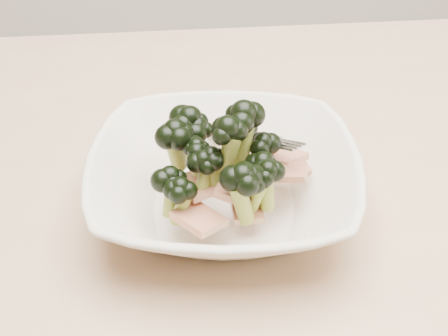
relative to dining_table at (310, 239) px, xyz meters
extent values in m
cube|color=tan|center=(0.00, 0.00, 0.08)|extent=(1.20, 0.80, 0.04)
imported|color=beige|center=(-0.11, -0.05, 0.13)|extent=(0.29, 0.29, 0.06)
cylinder|color=olive|center=(-0.07, -0.05, 0.16)|extent=(0.02, 0.02, 0.03)
ellipsoid|color=black|center=(-0.07, -0.05, 0.18)|extent=(0.03, 0.03, 0.03)
cylinder|color=olive|center=(-0.12, -0.07, 0.16)|extent=(0.02, 0.02, 0.03)
ellipsoid|color=black|center=(-0.12, -0.07, 0.18)|extent=(0.03, 0.03, 0.02)
cylinder|color=olive|center=(-0.07, -0.10, 0.15)|extent=(0.02, 0.01, 0.04)
ellipsoid|color=black|center=(-0.07, -0.10, 0.18)|extent=(0.03, 0.03, 0.03)
cylinder|color=olive|center=(-0.10, -0.11, 0.15)|extent=(0.03, 0.03, 0.05)
ellipsoid|color=black|center=(-0.10, -0.11, 0.18)|extent=(0.04, 0.04, 0.03)
cylinder|color=olive|center=(-0.08, 0.01, 0.14)|extent=(0.02, 0.02, 0.03)
ellipsoid|color=black|center=(-0.08, 0.01, 0.16)|extent=(0.03, 0.03, 0.03)
cylinder|color=olive|center=(-0.13, -0.02, 0.16)|extent=(0.02, 0.02, 0.03)
ellipsoid|color=black|center=(-0.13, -0.02, 0.18)|extent=(0.04, 0.04, 0.03)
cylinder|color=olive|center=(-0.11, -0.07, 0.18)|extent=(0.03, 0.02, 0.05)
ellipsoid|color=black|center=(-0.11, -0.07, 0.21)|extent=(0.04, 0.04, 0.03)
cylinder|color=olive|center=(-0.08, -0.08, 0.15)|extent=(0.02, 0.02, 0.04)
ellipsoid|color=black|center=(-0.08, -0.08, 0.18)|extent=(0.03, 0.03, 0.03)
cylinder|color=olive|center=(-0.08, -0.10, 0.15)|extent=(0.02, 0.02, 0.04)
ellipsoid|color=black|center=(-0.08, -0.10, 0.17)|extent=(0.03, 0.03, 0.03)
cylinder|color=olive|center=(-0.13, -0.06, 0.16)|extent=(0.01, 0.02, 0.03)
ellipsoid|color=black|center=(-0.13, -0.06, 0.18)|extent=(0.03, 0.03, 0.02)
cylinder|color=olive|center=(-0.08, 0.00, 0.15)|extent=(0.02, 0.02, 0.03)
ellipsoid|color=black|center=(-0.08, 0.00, 0.17)|extent=(0.03, 0.03, 0.02)
cylinder|color=olive|center=(-0.13, -0.08, 0.16)|extent=(0.02, 0.02, 0.03)
ellipsoid|color=black|center=(-0.13, -0.08, 0.18)|extent=(0.03, 0.03, 0.03)
cylinder|color=olive|center=(-0.14, -0.02, 0.16)|extent=(0.02, 0.02, 0.04)
ellipsoid|color=black|center=(-0.14, -0.02, 0.19)|extent=(0.04, 0.04, 0.03)
cylinder|color=olive|center=(-0.16, -0.08, 0.14)|extent=(0.02, 0.02, 0.04)
ellipsoid|color=black|center=(-0.16, -0.08, 0.17)|extent=(0.03, 0.03, 0.03)
cylinder|color=olive|center=(-0.15, -0.04, 0.16)|extent=(0.02, 0.03, 0.04)
ellipsoid|color=black|center=(-0.15, -0.04, 0.19)|extent=(0.04, 0.04, 0.03)
cylinder|color=olive|center=(-0.09, -0.05, 0.18)|extent=(0.03, 0.02, 0.05)
ellipsoid|color=black|center=(-0.09, -0.05, 0.21)|extent=(0.04, 0.04, 0.03)
cylinder|color=olive|center=(-0.15, -0.10, 0.14)|extent=(0.02, 0.02, 0.04)
ellipsoid|color=black|center=(-0.15, -0.10, 0.17)|extent=(0.03, 0.03, 0.03)
cube|color=#9A3521|center=(-0.14, -0.11, 0.14)|extent=(0.05, 0.05, 0.01)
cube|color=#9A3521|center=(-0.14, -0.07, 0.14)|extent=(0.06, 0.06, 0.02)
cube|color=#9A3521|center=(-0.04, -0.04, 0.14)|extent=(0.04, 0.05, 0.02)
cube|color=#9A3521|center=(-0.05, -0.03, 0.15)|extent=(0.05, 0.06, 0.02)
cube|color=#9A3521|center=(-0.09, -0.09, 0.13)|extent=(0.03, 0.04, 0.01)
cube|color=#9A3521|center=(-0.09, 0.01, 0.15)|extent=(0.04, 0.05, 0.03)
cube|color=#9A3521|center=(-0.06, -0.06, 0.15)|extent=(0.06, 0.04, 0.02)
cube|color=#9A3521|center=(-0.10, -0.08, 0.15)|extent=(0.05, 0.06, 0.02)
camera|label=1|loc=(-0.16, -0.54, 0.50)|focal=50.00mm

